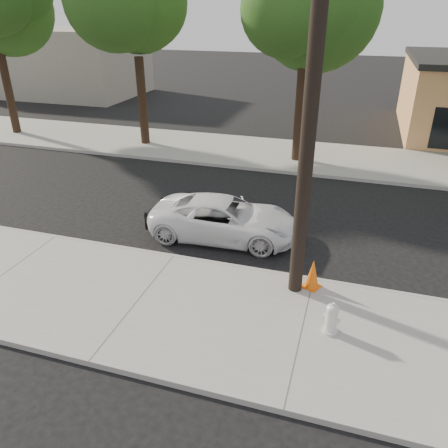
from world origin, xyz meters
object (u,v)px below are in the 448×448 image
at_px(utility_pole, 311,108).
at_px(police_cruiser, 225,218).
at_px(traffic_cone, 313,274).
at_px(fire_hydrant, 331,319).

xyz_separation_m(utility_pole, police_cruiser, (-2.61, 2.40, -4.05)).
relative_size(utility_pole, traffic_cone, 11.34).
relative_size(police_cruiser, fire_hydrant, 6.40).
bearing_deg(utility_pole, police_cruiser, 137.42).
distance_m(utility_pole, fire_hydrant, 4.54).
relative_size(utility_pole, fire_hydrant, 12.44).
height_order(fire_hydrant, traffic_cone, traffic_cone).
bearing_deg(utility_pole, fire_hydrant, -54.89).
bearing_deg(fire_hydrant, police_cruiser, 155.21).
height_order(utility_pole, police_cruiser, utility_pole).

